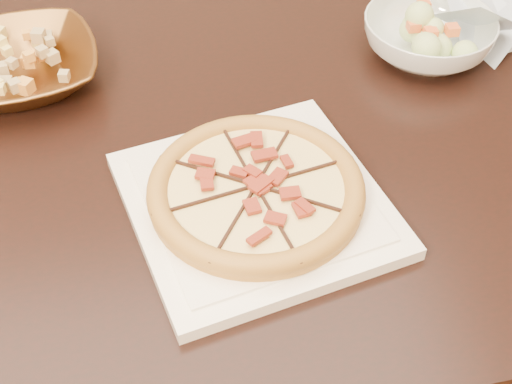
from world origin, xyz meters
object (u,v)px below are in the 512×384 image
at_px(plate, 256,203).
at_px(bronze_bowl, 20,68).
at_px(salad_bowl, 428,37).
at_px(dining_table, 168,195).
at_px(pizza, 256,190).

relative_size(plate, bronze_bowl, 1.58).
distance_m(plate, bronze_bowl, 0.42).
relative_size(bronze_bowl, salad_bowl, 1.15).
bearing_deg(salad_bowl, dining_table, -161.23).
distance_m(dining_table, bronze_bowl, 0.28).
relative_size(plate, pizza, 1.38).
bearing_deg(pizza, bronze_bowl, 135.20).
bearing_deg(salad_bowl, plate, -136.82).
relative_size(dining_table, salad_bowl, 7.03).
height_order(pizza, salad_bowl, salad_bowl).
xyz_separation_m(dining_table, salad_bowl, (0.41, 0.14, 0.14)).
xyz_separation_m(pizza, salad_bowl, (0.30, 0.28, -0.00)).
xyz_separation_m(dining_table, plate, (0.11, -0.14, 0.12)).
bearing_deg(dining_table, bronze_bowl, 141.64).
xyz_separation_m(plate, bronze_bowl, (-0.30, 0.30, 0.02)).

